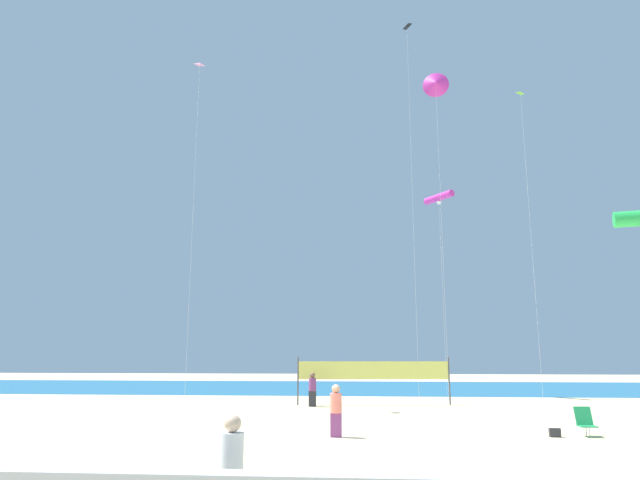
{
  "coord_description": "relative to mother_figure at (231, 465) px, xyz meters",
  "views": [
    {
      "loc": [
        1.4,
        -17.51,
        2.53
      ],
      "look_at": [
        -0.84,
        8.26,
        7.7
      ],
      "focal_mm": 32.19,
      "sensor_mm": 36.0,
      "label": 1
    }
  ],
  "objects": [
    {
      "name": "ground_plane",
      "position": [
        0.77,
        8.33,
        -0.86
      ],
      "size": [
        120.0,
        120.0,
        0.0
      ],
      "primitive_type": "plane",
      "color": "beige"
    },
    {
      "name": "ocean_band",
      "position": [
        0.77,
        37.27,
        -0.86
      ],
      "size": [
        120.0,
        20.0,
        0.01
      ],
      "primitive_type": "cube",
      "color": "#1E6B99",
      "rests_on": "ground"
    },
    {
      "name": "mother_figure",
      "position": [
        0.0,
        0.0,
        0.0
      ],
      "size": [
        0.37,
        0.37,
        1.61
      ],
      "rotation": [
        0.0,
        0.0,
        0.36
      ],
      "color": "navy",
      "rests_on": "ground"
    },
    {
      "name": "beachgoer_plum_shirt",
      "position": [
        -0.75,
        20.04,
        0.02
      ],
      "size": [
        0.38,
        0.38,
        1.64
      ],
      "rotation": [
        0.0,
        0.0,
        3.7
      ],
      "color": "#2D2D33",
      "rests_on": "ground"
    },
    {
      "name": "beachgoer_coral_shirt",
      "position": [
        1.05,
        9.48,
        -0.01
      ],
      "size": [
        0.37,
        0.37,
        1.6
      ],
      "rotation": [
        0.0,
        0.0,
        5.97
      ],
      "color": "#7A3872",
      "rests_on": "ground"
    },
    {
      "name": "folding_beach_chair",
      "position": [
        8.9,
        10.39,
        -0.4
      ],
      "size": [
        0.52,
        0.65,
        0.89
      ],
      "rotation": [
        0.0,
        0.0,
        0.35
      ],
      "color": "#1E8C4C",
      "rests_on": "ground"
    },
    {
      "name": "volleyball_net",
      "position": [
        2.3,
        21.23,
        0.77
      ],
      "size": [
        7.83,
        0.96,
        2.4
      ],
      "color": "#4C4C51",
      "rests_on": "ground"
    },
    {
      "name": "beach_handbag",
      "position": [
        7.86,
        10.1,
        -0.73
      ],
      "size": [
        0.34,
        0.17,
        0.27
      ],
      "primitive_type": "cube",
      "color": "#2D2D33",
      "rests_on": "ground"
    },
    {
      "name": "kite_pink_diamond",
      "position": [
        -6.95,
        19.17,
        16.69
      ],
      "size": [
        0.69,
        0.7,
        18.37
      ],
      "color": "silver",
      "rests_on": "ground"
    },
    {
      "name": "kite_magenta_delta",
      "position": [
        6.46,
        24.16,
        18.08
      ],
      "size": [
        1.65,
        0.64,
        19.77
      ],
      "color": "silver",
      "rests_on": "ground"
    },
    {
      "name": "kite_magenta_tube",
      "position": [
        6.81,
        27.8,
        11.78
      ],
      "size": [
        1.81,
        2.27,
        12.91
      ],
      "color": "silver",
      "rests_on": "ground"
    },
    {
      "name": "kite_black_diamond",
      "position": [
        4.65,
        22.56,
        20.23
      ],
      "size": [
        0.55,
        0.56,
        22.22
      ],
      "color": "silver",
      "rests_on": "ground"
    },
    {
      "name": "kite_lime_diamond",
      "position": [
        11.11,
        22.64,
        15.4
      ],
      "size": [
        0.54,
        0.53,
        17.57
      ],
      "color": "silver",
      "rests_on": "ground"
    }
  ]
}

